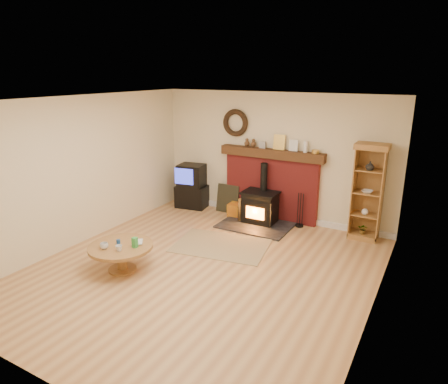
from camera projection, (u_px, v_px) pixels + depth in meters
The scene contains 11 objects.
ground at pixel (202, 270), 6.24m from camera, with size 5.50×5.50×0.00m, color #AF7849.
room_shell at pixel (203, 162), 5.83m from camera, with size 5.02×5.52×2.61m.
chimney_breast at pixel (271, 181), 8.23m from camera, with size 2.20×0.22×1.78m.
wood_stove at pixel (259, 209), 8.07m from camera, with size 1.40×1.00×1.22m.
area_rug at pixel (221, 245), 7.11m from camera, with size 1.63×1.12×0.01m, color brown.
tv_unit at pixel (192, 187), 9.02m from camera, with size 0.74×0.57×0.99m.
curio_cabinet at pixel (368, 192), 7.20m from camera, with size 0.57×0.41×1.78m.
firelog_box at pixel (239, 211), 8.48m from camera, with size 0.46×0.29×0.29m, color gold.
leaning_painting at pixel (228, 199), 8.73m from camera, with size 0.52×0.03×0.62m, color black.
fire_tools at pixel (300, 220), 7.95m from camera, with size 0.16×0.16×0.70m.
coffee_table at pixel (121, 250), 6.15m from camera, with size 0.99×0.99×0.58m.
Camera 1 is at (3.05, -4.73, 2.99)m, focal length 32.00 mm.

